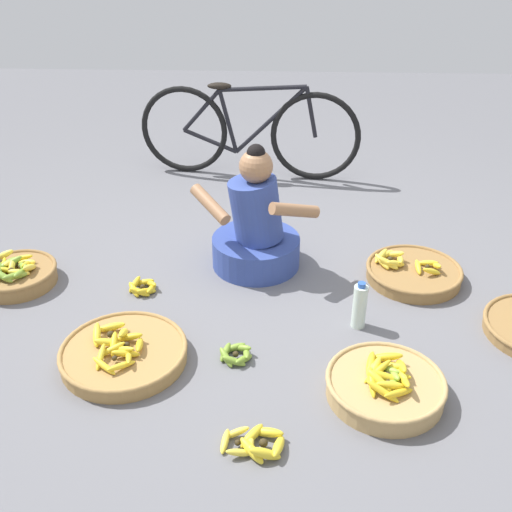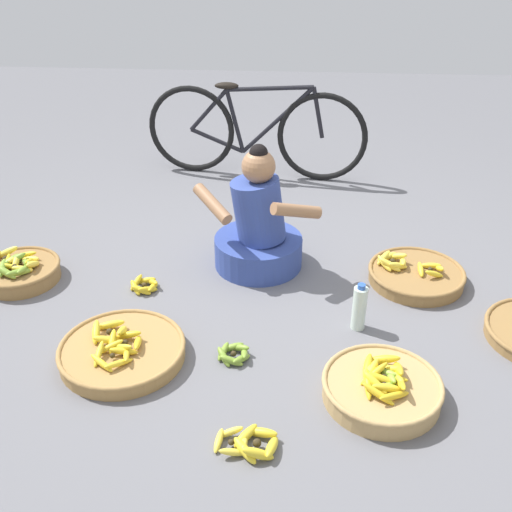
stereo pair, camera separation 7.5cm
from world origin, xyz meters
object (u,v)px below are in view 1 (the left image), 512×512
Objects in this scene: bicycle_leaning at (248,131)px; loose_bananas_near_bicycle at (143,287)px; loose_bananas_back_left at (256,443)px; water_bottle at (360,306)px; vendor_woman_front at (256,229)px; banana_basket_front_left at (123,353)px; banana_basket_back_center at (413,272)px; loose_bananas_near_vendor at (236,354)px; banana_basket_back_right at (385,385)px; banana_basket_mid_right at (16,274)px.

loose_bananas_near_bicycle is at bearing -106.51° from bicycle_leaning.
water_bottle is (0.49, 0.84, 0.09)m from loose_bananas_back_left.
banana_basket_front_left is at bearing -122.84° from vendor_woman_front.
vendor_woman_front is 0.94m from banana_basket_back_center.
bicycle_leaning reaches higher than banana_basket_front_left.
vendor_woman_front is at bearing 172.40° from banana_basket_back_center.
bicycle_leaning is 2.27m from loose_bananas_near_vendor.
bicycle_leaning is 3.20× the size of banana_basket_back_right.
loose_bananas_near_vendor is at bearing -93.76° from vendor_woman_front.
vendor_woman_front reaches higher than bicycle_leaning.
bicycle_leaning is at bearing 94.88° from vendor_woman_front.
banana_basket_front_left is at bearing -175.89° from loose_bananas_near_vendor.
vendor_woman_front is 0.90m from loose_bananas_near_vendor.
bicycle_leaning is (-0.12, 1.37, 0.12)m from vendor_woman_front.
vendor_woman_front is 4.15× the size of loose_bananas_near_vendor.
loose_bananas_near_bicycle is (-0.56, 0.56, 0.00)m from loose_bananas_near_vendor.
banana_basket_mid_right is (-0.76, 0.65, 0.02)m from banana_basket_front_left.
banana_basket_front_left is 1.19m from water_bottle.
banana_basket_back_right is 2.89× the size of loose_bananas_near_bicycle.
vendor_woman_front is at bearing 27.25° from loose_bananas_near_bicycle.
banana_basket_back_center is (0.91, -0.12, -0.19)m from vendor_woman_front.
banana_basket_front_left reaches higher than loose_bananas_near_vendor.
banana_basket_back_center reaches higher than loose_bananas_near_bicycle.
banana_basket_mid_right is (-1.35, -0.27, -0.18)m from vendor_woman_front.
banana_basket_back_center is at bearing 3.68° from banana_basket_mid_right.
loose_bananas_near_bicycle is at bearing 135.14° from loose_bananas_near_vendor.
banana_basket_mid_right is 2.49× the size of loose_bananas_near_bicycle.
vendor_woman_front is at bearing 133.14° from water_bottle.
loose_bananas_near_vendor is (-0.06, -0.88, -0.21)m from vendor_woman_front.
loose_bananas_back_left reaches higher than loose_bananas_near_vendor.
banana_basket_front_left is 0.60m from loose_bananas_near_bicycle.
loose_bananas_near_bicycle is at bearing -172.67° from banana_basket_back_center.
bicycle_leaning reaches higher than banana_basket_mid_right.
vendor_woman_front reaches higher than banana_basket_front_left.
bicycle_leaning is at bearing 108.84° from water_bottle.
banana_basket_back_right is 1.46m from loose_bananas_near_bicycle.
loose_bananas_back_left is at bearing -87.47° from vendor_woman_front.
vendor_woman_front reaches higher than banana_basket_back_right.
vendor_woman_front reaches higher than banana_basket_mid_right.
vendor_woman_front reaches higher than water_bottle.
water_bottle is (1.17, -0.27, 0.10)m from loose_bananas_near_bicycle.
vendor_woman_front is 4.13× the size of loose_bananas_near_bicycle.
loose_bananas_near_vendor is (-0.68, 0.22, -0.03)m from banana_basket_back_right.
vendor_woman_front reaches higher than loose_bananas_near_vendor.
loose_bananas_near_vendor is at bearing 161.71° from banana_basket_back_right.
banana_basket_mid_right is 1.73× the size of water_bottle.
banana_basket_mid_right is 2.50× the size of loose_bananas_near_vendor.
bicycle_leaning reaches higher than banana_basket_back_center.
vendor_woman_front is 1.45m from loose_bananas_back_left.
loose_bananas_back_left is at bearing -58.48° from loose_bananas_near_bicycle.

